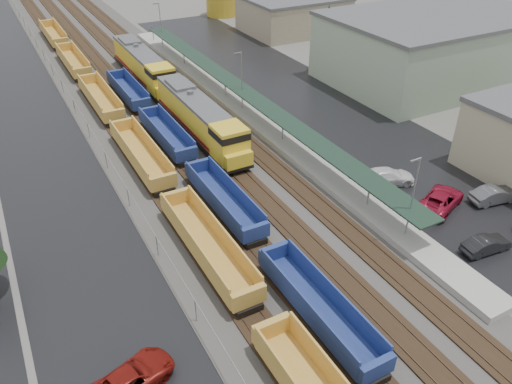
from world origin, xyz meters
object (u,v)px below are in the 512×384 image
Objects in this scene: locomotive_trail at (144,66)px; well_string_blue at (264,246)px; parked_car_east_a at (486,245)px; parked_car_west_c at (132,379)px; well_string_yellow at (141,154)px; locomotive_lead at (201,119)px; parked_car_east_c at (387,176)px; parked_car_east_e at (494,195)px; parked_car_east_b at (441,200)px.

locomotive_trail is 0.24× the size of well_string_blue.
parked_car_west_c is at bearing 93.31° from parked_car_east_a.
well_string_blue is (4.00, -19.48, -0.06)m from well_string_yellow.
parked_car_east_c is (12.26, -17.87, -1.74)m from locomotive_lead.
parked_car_east_a is at bearing -158.41° from parked_car_east_c.
locomotive_trail is at bearing 32.00° from parked_car_east_e.
well_string_yellow is 27.71m from parked_car_west_c.
parked_car_east_c is at bearing -37.33° from well_string_yellow.
parked_car_east_b is at bearing -43.95° from well_string_yellow.
parked_car_east_a is at bearing -26.33° from well_string_blue.
well_string_blue reaches higher than parked_car_east_a.
parked_car_east_c is (12.26, -38.87, -1.74)m from locomotive_trail.
parked_car_east_e is at bearing -48.89° from parked_car_east_a.
parked_car_east_b is (13.83, -23.47, -1.71)m from locomotive_lead.
parked_car_east_b is 5.39m from parked_car_east_e.
parked_car_east_a is at bearing -67.74° from locomotive_lead.
parked_car_west_c is at bearing -108.83° from locomotive_trail.
locomotive_lead is 21.00m from locomotive_trail.
parked_car_east_e is (18.91, -46.25, -1.75)m from locomotive_trail.
well_string_blue is (-4.00, -21.91, -1.41)m from locomotive_lead.
parked_car_east_a is at bearing 144.31° from parked_car_east_b.
well_string_blue is 18.52× the size of parked_car_east_e.
locomotive_lead is 0.24× the size of well_string_blue.
locomotive_trail is at bearing -36.72° from parked_car_west_c.
parked_car_east_b is (30.77, 5.19, 0.06)m from parked_car_west_c.
parked_car_east_b is 5.81m from parked_car_east_c.
parked_car_east_c is (29.20, 10.78, 0.04)m from parked_car_west_c.
well_string_yellow is 19.98× the size of parked_car_east_b.
parked_car_west_c is 31.12m from parked_car_east_c.
well_string_blue is 17.90m from parked_car_east_b.
parked_car_west_c is at bearing 131.85° from parked_car_east_c.
well_string_blue is 14.93× the size of parked_car_east_b.
locomotive_lead reaches higher than parked_car_east_a.
locomotive_lead is 3.83× the size of parked_car_east_c.
locomotive_trail is 40.80m from parked_car_east_c.
parked_car_east_c is 9.94m from parked_car_east_e.
well_string_yellow is at bearing -36.70° from parked_car_west_c.
locomotive_lead is 3.86× the size of parked_car_west_c.
well_string_yellow is 25.48m from parked_car_east_c.
parked_car_west_c is at bearing 105.18° from parked_car_east_e.
locomotive_lead is 4.43× the size of parked_car_east_e.
well_string_yellow is at bearing -163.15° from locomotive_lead.
parked_car_east_c is at bearing -55.55° from locomotive_lead.
well_string_yellow is 21.61× the size of parked_car_west_c.
locomotive_lead and locomotive_trail have the same top height.
well_string_blue is at bearing 62.90° from parked_car_east_b.
locomotive_trail reaches higher than parked_car_east_c.
parked_car_east_a is at bearing -53.65° from well_string_yellow.
parked_car_east_e is at bearing -116.39° from parked_car_east_c.
well_string_blue reaches higher than parked_car_east_c.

